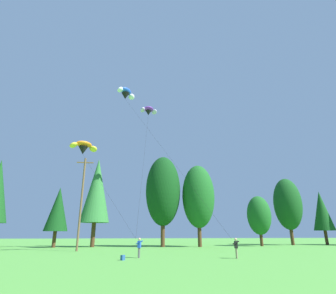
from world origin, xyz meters
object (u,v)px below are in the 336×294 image
object	(u,v)px
parafoil_kite_far_purple	(149,111)
backpack	(123,258)
parafoil_kite_mid_blue_white	(126,94)
parafoil_kite_high_orange	(83,147)
kite_flyer_near	(139,246)
kite_flyer_mid	(236,246)
utility_pole	(81,200)

from	to	relation	value
parafoil_kite_far_purple	backpack	world-z (taller)	parafoil_kite_far_purple
parafoil_kite_mid_blue_white	parafoil_kite_high_orange	bearing A→B (deg)	-137.15
parafoil_kite_high_orange	parafoil_kite_mid_blue_white	distance (m)	12.43
kite_flyer_near	parafoil_kite_mid_blue_white	world-z (taller)	parafoil_kite_mid_blue_white
kite_flyer_mid	parafoil_kite_mid_blue_white	bearing A→B (deg)	127.19
parafoil_kite_far_purple	parafoil_kite_mid_blue_white	bearing A→B (deg)	-150.34
parafoil_kite_mid_blue_white	parafoil_kite_far_purple	distance (m)	4.70
parafoil_kite_far_purple	kite_flyer_near	bearing A→B (deg)	-95.08
parafoil_kite_high_orange	backpack	xyz separation A→B (m)	(5.92, -10.17, -12.45)
kite_flyer_mid	parafoil_kite_high_orange	xyz separation A→B (m)	(-15.72, 9.90, 11.65)
utility_pole	backpack	world-z (taller)	utility_pole
utility_pole	parafoil_kite_mid_blue_white	xyz separation A→B (m)	(4.82, 2.25, 17.05)
parafoil_kite_far_purple	kite_flyer_mid	bearing A→B (deg)	-66.69
kite_flyer_mid	kite_flyer_near	bearing A→B (deg)	167.93
parafoil_kite_high_orange	backpack	world-z (taller)	parafoil_kite_high_orange
parafoil_kite_high_orange	parafoil_kite_mid_blue_white	size ratio (longest dim) A/B	0.53
utility_pole	parafoil_kite_far_purple	distance (m)	18.08
kite_flyer_near	backpack	size ratio (longest dim) A/B	4.23
utility_pole	parafoil_kite_far_purple	bearing A→B (deg)	27.14
kite_flyer_near	backpack	bearing A→B (deg)	-123.48
kite_flyer_mid	parafoil_kite_far_purple	size ratio (longest dim) A/B	0.08
kite_flyer_mid	backpack	bearing A→B (deg)	-178.42
parafoil_kite_mid_blue_white	backpack	distance (m)	27.29
kite_flyer_near	backpack	world-z (taller)	kite_flyer_near
parafoil_kite_high_orange	parafoil_kite_far_purple	bearing A→B (deg)	37.60
parafoil_kite_far_purple	backpack	distance (m)	27.21
kite_flyer_near	parafoil_kite_mid_blue_white	size ratio (longest dim) A/B	0.07
parafoil_kite_mid_blue_white	backpack	size ratio (longest dim) A/B	56.51
kite_flyer_mid	parafoil_kite_mid_blue_white	distance (m)	28.61
parafoil_kite_far_purple	utility_pole	bearing A→B (deg)	-152.86
parafoil_kite_high_orange	backpack	distance (m)	17.13
backpack	parafoil_kite_high_orange	bearing A→B (deg)	74.94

